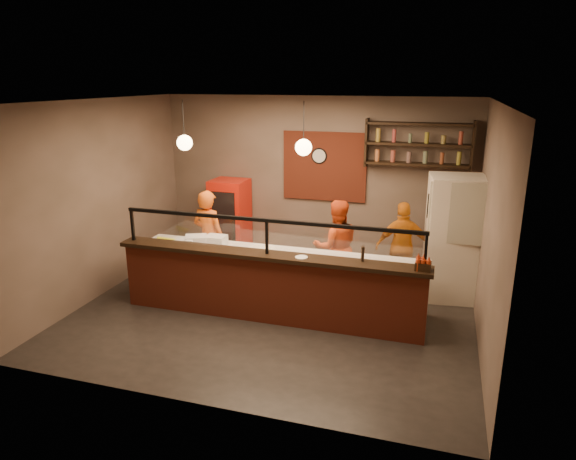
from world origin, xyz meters
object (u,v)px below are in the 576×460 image
(fridge, at_px, (453,238))
(pepper_mill, at_px, (363,254))
(cook_left, at_px, (209,238))
(pizza_dough, at_px, (261,249))
(condiment_caddy, at_px, (423,266))
(cook_right, at_px, (402,247))
(red_cooler, at_px, (230,219))
(wall_clock, at_px, (319,156))
(cook_mid, at_px, (336,247))

(fridge, xyz_separation_m, pepper_mill, (-1.22, -1.63, 0.15))
(pepper_mill, bearing_deg, fridge, 53.08)
(cook_left, height_order, pizza_dough, cook_left)
(pizza_dough, bearing_deg, condiment_caddy, -14.21)
(cook_right, relative_size, red_cooler, 0.96)
(wall_clock, height_order, red_cooler, wall_clock)
(wall_clock, bearing_deg, fridge, -22.79)
(red_cooler, distance_m, condiment_caddy, 4.57)
(pizza_dough, distance_m, pepper_mill, 1.79)
(pizza_dough, bearing_deg, cook_right, 29.11)
(pizza_dough, bearing_deg, red_cooler, 125.41)
(pepper_mill, bearing_deg, cook_mid, 116.43)
(red_cooler, bearing_deg, wall_clock, 11.95)
(cook_mid, relative_size, fridge, 0.79)
(cook_mid, height_order, pizza_dough, cook_mid)
(condiment_caddy, relative_size, pepper_mill, 0.98)
(cook_left, bearing_deg, pepper_mill, 171.19)
(wall_clock, relative_size, fridge, 0.15)
(wall_clock, distance_m, red_cooler, 2.18)
(fridge, bearing_deg, red_cooler, 163.23)
(pepper_mill, bearing_deg, red_cooler, 141.74)
(cook_mid, distance_m, condiment_caddy, 2.02)
(fridge, xyz_separation_m, pizza_dough, (-2.91, -1.11, -0.11))
(wall_clock, distance_m, cook_mid, 2.03)
(cook_left, distance_m, red_cooler, 1.36)
(pizza_dough, height_order, condiment_caddy, condiment_caddy)
(cook_mid, bearing_deg, pizza_dough, 12.13)
(cook_left, xyz_separation_m, cook_right, (3.26, 0.68, -0.07))
(cook_mid, xyz_separation_m, pizza_dough, (-1.07, -0.74, 0.10))
(condiment_caddy, height_order, pepper_mill, pepper_mill)
(fridge, bearing_deg, wall_clock, 150.37)
(cook_left, bearing_deg, fridge, -160.51)
(cook_mid, xyz_separation_m, condiment_caddy, (1.45, -1.37, 0.31))
(wall_clock, distance_m, pepper_mill, 3.11)
(red_cooler, relative_size, pizza_dough, 3.49)
(condiment_caddy, bearing_deg, red_cooler, 147.01)
(cook_right, relative_size, fridge, 0.76)
(red_cooler, distance_m, pepper_mill, 3.84)
(fridge, bearing_deg, condiment_caddy, -109.76)
(red_cooler, bearing_deg, fridge, -8.18)
(cook_right, height_order, red_cooler, red_cooler)
(condiment_caddy, bearing_deg, cook_right, 102.32)
(pepper_mill, bearing_deg, wall_clock, 115.50)
(pizza_dough, bearing_deg, wall_clock, 79.17)
(cook_mid, bearing_deg, fridge, 168.86)
(cook_mid, bearing_deg, cook_right, -179.65)
(wall_clock, relative_size, pepper_mill, 1.44)
(fridge, bearing_deg, pepper_mill, -133.75)
(pizza_dough, relative_size, condiment_caddy, 2.23)
(cook_mid, height_order, pepper_mill, cook_mid)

